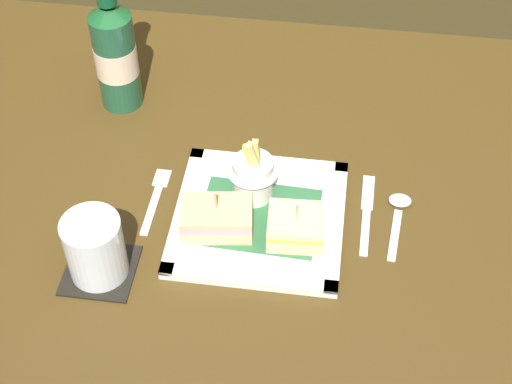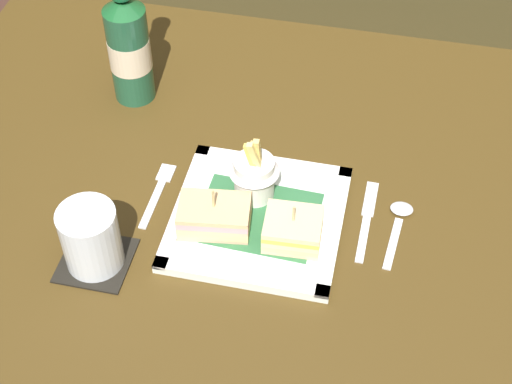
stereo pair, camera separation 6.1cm
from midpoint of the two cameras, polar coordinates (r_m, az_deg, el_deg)
dining_table at (r=1.28m, az=1.26°, el=-3.39°), size 1.19×0.94×0.75m
square_plate at (r=1.17m, az=1.63°, el=-2.00°), size 0.25×0.25×0.02m
sandwich_half_left at (r=1.14m, az=-1.51°, el=-1.82°), size 0.11×0.08×0.08m
sandwich_half_right at (r=1.12m, az=4.27°, el=-2.80°), size 0.09×0.08×0.07m
fries_cup at (r=1.16m, az=1.37°, el=1.60°), size 0.08×0.08×0.12m
beer_bottle at (r=1.33m, az=-7.96°, el=10.56°), size 0.07×0.07×0.28m
drink_coaster at (r=1.14m, az=-10.08°, el=-4.99°), size 0.10×0.10×0.00m
water_glass at (r=1.11m, az=-10.37°, el=-3.58°), size 0.08×0.08×0.10m
fork at (r=1.22m, az=-5.72°, el=0.04°), size 0.02×0.14×0.00m
knife at (r=1.19m, az=9.56°, el=-1.85°), size 0.02×0.16×0.00m
spoon at (r=1.20m, az=11.87°, el=-1.89°), size 0.04×0.13×0.01m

